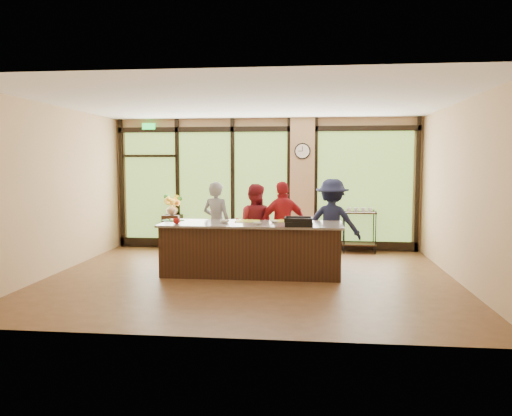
% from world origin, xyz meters
% --- Properties ---
extents(floor, '(7.00, 7.00, 0.00)m').
position_xyz_m(floor, '(0.00, 0.00, 0.00)').
color(floor, '#4F331C').
rests_on(floor, ground).
extents(ceiling, '(7.00, 7.00, 0.00)m').
position_xyz_m(ceiling, '(0.00, 0.00, 3.00)').
color(ceiling, silver).
rests_on(ceiling, back_wall).
extents(back_wall, '(7.00, 0.00, 7.00)m').
position_xyz_m(back_wall, '(0.00, 3.00, 1.50)').
color(back_wall, tan).
rests_on(back_wall, floor).
extents(left_wall, '(0.00, 6.00, 6.00)m').
position_xyz_m(left_wall, '(-3.50, 0.00, 1.50)').
color(left_wall, tan).
rests_on(left_wall, floor).
extents(right_wall, '(0.00, 6.00, 6.00)m').
position_xyz_m(right_wall, '(3.50, 0.00, 1.50)').
color(right_wall, tan).
rests_on(right_wall, floor).
extents(window_wall, '(6.90, 0.12, 3.00)m').
position_xyz_m(window_wall, '(0.16, 2.95, 1.39)').
color(window_wall, tan).
rests_on(window_wall, floor).
extents(island_base, '(3.10, 1.00, 0.88)m').
position_xyz_m(island_base, '(0.00, 0.30, 0.44)').
color(island_base, black).
rests_on(island_base, floor).
extents(countertop, '(3.20, 1.10, 0.04)m').
position_xyz_m(countertop, '(0.00, 0.30, 0.90)').
color(countertop, gray).
rests_on(countertop, island_base).
extents(wall_clock, '(0.36, 0.04, 0.36)m').
position_xyz_m(wall_clock, '(0.85, 2.87, 2.25)').
color(wall_clock, black).
rests_on(wall_clock, window_wall).
extents(cook_left, '(0.69, 0.57, 1.63)m').
position_xyz_m(cook_left, '(-0.78, 1.11, 0.81)').
color(cook_left, gray).
rests_on(cook_left, floor).
extents(cook_midleft, '(0.84, 0.69, 1.58)m').
position_xyz_m(cook_midleft, '(-0.03, 1.04, 0.79)').
color(cook_midleft, maroon).
rests_on(cook_midleft, floor).
extents(cook_midright, '(1.04, 0.74, 1.64)m').
position_xyz_m(cook_midright, '(0.52, 1.00, 0.82)').
color(cook_midright, '#A61921').
rests_on(cook_midright, floor).
extents(cook_right, '(1.19, 0.84, 1.68)m').
position_xyz_m(cook_right, '(1.45, 1.12, 0.84)').
color(cook_right, '#181B36').
rests_on(cook_right, floor).
extents(roasting_pan, '(0.49, 0.39, 0.08)m').
position_xyz_m(roasting_pan, '(0.84, -0.07, 0.96)').
color(roasting_pan, black).
rests_on(roasting_pan, countertop).
extents(mixing_bowl, '(0.43, 0.43, 0.08)m').
position_xyz_m(mixing_bowl, '(0.81, 0.25, 0.96)').
color(mixing_bowl, silver).
rests_on(mixing_bowl, countertop).
extents(cutting_board_left, '(0.41, 0.33, 0.01)m').
position_xyz_m(cutting_board_left, '(-1.50, 0.50, 0.93)').
color(cutting_board_left, '#307B2C').
rests_on(cutting_board_left, countertop).
extents(cutting_board_center, '(0.45, 0.35, 0.01)m').
position_xyz_m(cutting_board_center, '(-0.10, 0.55, 0.93)').
color(cutting_board_center, yellow).
rests_on(cutting_board_center, countertop).
extents(cutting_board_right, '(0.52, 0.44, 0.01)m').
position_xyz_m(cutting_board_right, '(0.55, 0.64, 0.93)').
color(cutting_board_right, yellow).
rests_on(cutting_board_right, countertop).
extents(prep_bowl_near, '(0.21, 0.21, 0.05)m').
position_xyz_m(prep_bowl_near, '(-0.48, 0.27, 0.95)').
color(prep_bowl_near, white).
rests_on(prep_bowl_near, countertop).
extents(prep_bowl_mid, '(0.18, 0.18, 0.05)m').
position_xyz_m(prep_bowl_mid, '(0.13, 0.05, 0.94)').
color(prep_bowl_mid, white).
rests_on(prep_bowl_mid, countertop).
extents(prep_bowl_far, '(0.16, 0.16, 0.03)m').
position_xyz_m(prep_bowl_far, '(0.40, 0.39, 0.94)').
color(prep_bowl_far, white).
rests_on(prep_bowl_far, countertop).
extents(red_ramekin, '(0.15, 0.15, 0.10)m').
position_xyz_m(red_ramekin, '(-1.29, 0.05, 0.97)').
color(red_ramekin, '#AB1411').
rests_on(red_ramekin, countertop).
extents(flower_stand, '(0.42, 0.42, 0.79)m').
position_xyz_m(flower_stand, '(-2.13, 2.75, 0.40)').
color(flower_stand, black).
rests_on(flower_stand, floor).
extents(flower_vase, '(0.34, 0.34, 0.29)m').
position_xyz_m(flower_vase, '(-2.13, 2.75, 0.94)').
color(flower_vase, '#987953').
rests_on(flower_vase, flower_stand).
extents(bar_cart, '(0.75, 0.44, 1.01)m').
position_xyz_m(bar_cart, '(2.12, 2.72, 0.60)').
color(bar_cart, black).
rests_on(bar_cart, floor).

